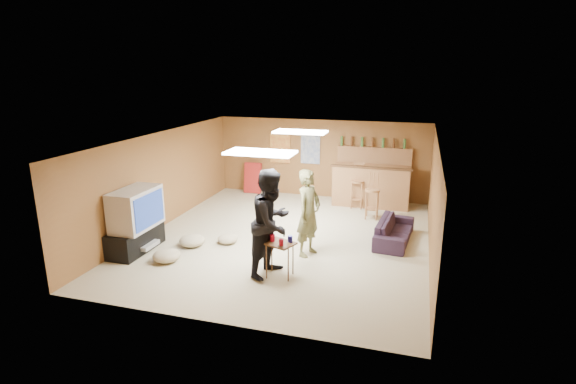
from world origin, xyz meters
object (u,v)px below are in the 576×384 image
(tv_body, at_px, (136,209))
(tray_table, at_px, (280,259))
(bar_counter, at_px, (371,186))
(person_olive, at_px, (309,213))
(sofa, at_px, (394,231))
(person_black, at_px, (272,223))

(tv_body, distance_m, tray_table, 3.15)
(bar_counter, height_order, person_olive, person_olive)
(person_olive, bearing_deg, bar_counter, 5.97)
(sofa, height_order, tray_table, tray_table)
(bar_counter, bearing_deg, sofa, -72.25)
(person_black, height_order, tray_table, person_black)
(tray_table, bearing_deg, sofa, 51.19)
(person_black, distance_m, tray_table, 0.67)
(person_olive, xyz_separation_m, person_black, (-0.41, -1.02, 0.10))
(tray_table, bearing_deg, person_olive, 77.36)
(bar_counter, distance_m, person_black, 4.84)
(tv_body, bearing_deg, tray_table, -5.26)
(sofa, bearing_deg, bar_counter, 22.90)
(tv_body, xyz_separation_m, sofa, (4.93, 2.01, -0.66))
(sofa, bearing_deg, tray_table, 146.34)
(tv_body, bearing_deg, person_black, -4.07)
(person_olive, relative_size, sofa, 1.05)
(person_olive, distance_m, person_black, 1.10)
(person_black, bearing_deg, tv_body, 101.59)
(tv_body, distance_m, person_olive, 3.43)
(sofa, bearing_deg, person_olive, 132.01)
(person_olive, distance_m, tray_table, 1.25)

